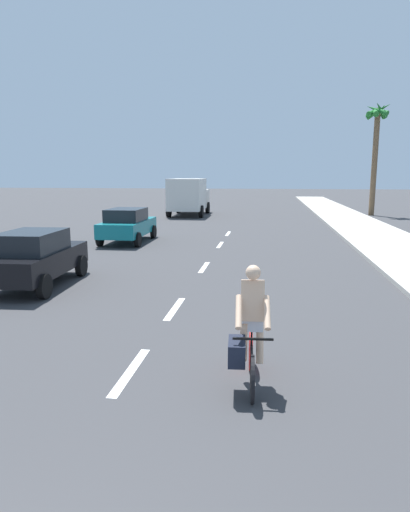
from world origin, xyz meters
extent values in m
plane|color=#38383A|center=(0.00, 20.00, 0.00)|extent=(160.00, 160.00, 0.00)
cube|color=#B2ADA3|center=(7.51, 22.00, 0.07)|extent=(3.60, 80.00, 0.14)
cube|color=white|center=(0.00, 5.44, 0.00)|extent=(0.16, 1.80, 0.01)
cube|color=white|center=(0.00, 8.88, 0.00)|extent=(0.16, 1.80, 0.01)
cube|color=white|center=(0.00, 13.69, 0.00)|extent=(0.16, 1.80, 0.01)
cube|color=white|center=(0.00, 18.70, 0.00)|extent=(0.16, 1.80, 0.01)
cube|color=white|center=(0.00, 22.61, 0.00)|extent=(0.16, 1.80, 0.01)
cylinder|color=black|center=(1.96, 4.75, 0.33)|extent=(0.09, 0.66, 0.66)
cylinder|color=red|center=(1.90, 5.80, 0.33)|extent=(0.09, 0.66, 0.66)
cube|color=black|center=(1.93, 5.27, 0.51)|extent=(0.10, 0.95, 0.04)
cylinder|color=black|center=(1.92, 5.48, 0.75)|extent=(0.03, 0.03, 0.48)
cube|color=black|center=(1.96, 4.83, 0.88)|extent=(0.56, 0.07, 0.03)
cube|color=beige|center=(1.92, 5.35, 1.28)|extent=(0.36, 0.34, 0.63)
sphere|color=beige|center=(1.93, 5.29, 1.71)|extent=(0.22, 0.22, 0.22)
cube|color=white|center=(1.92, 5.40, 0.95)|extent=(0.33, 0.24, 0.28)
cube|color=black|center=(1.73, 4.97, 0.63)|extent=(0.27, 0.53, 0.32)
cylinder|color=beige|center=(2.04, 5.36, 0.63)|extent=(0.13, 0.32, 0.62)
cylinder|color=beige|center=(1.80, 5.34, 0.63)|extent=(0.12, 0.21, 0.63)
cylinder|color=beige|center=(2.14, 5.10, 1.18)|extent=(0.12, 0.49, 0.41)
cylinder|color=beige|center=(1.74, 5.08, 1.18)|extent=(0.12, 0.49, 0.41)
cube|color=black|center=(-4.31, 10.52, 0.69)|extent=(1.81, 3.92, 0.64)
cube|color=black|center=(-4.30, 10.33, 1.29)|extent=(1.52, 2.07, 0.56)
cylinder|color=black|center=(-5.19, 11.78, 0.32)|extent=(0.21, 0.65, 0.64)
cylinder|color=black|center=(-3.58, 11.87, 0.32)|extent=(0.21, 0.65, 0.64)
cylinder|color=black|center=(-3.44, 9.26, 0.32)|extent=(0.21, 0.65, 0.64)
cube|color=#14727A|center=(-4.33, 18.96, 0.69)|extent=(1.75, 4.09, 0.64)
cube|color=black|center=(-4.33, 18.75, 1.29)|extent=(1.53, 2.13, 0.56)
cylinder|color=black|center=(-5.20, 20.34, 0.32)|extent=(0.19, 0.64, 0.64)
cylinder|color=black|center=(-3.49, 20.35, 0.32)|extent=(0.19, 0.64, 0.64)
cylinder|color=black|center=(-5.18, 17.56, 0.32)|extent=(0.19, 0.64, 0.64)
cylinder|color=black|center=(-3.47, 17.58, 0.32)|extent=(0.19, 0.64, 0.64)
cube|color=beige|center=(-4.02, 35.31, 1.20)|extent=(2.43, 2.37, 1.40)
cube|color=silver|center=(-3.98, 32.32, 1.65)|extent=(2.46, 4.19, 2.30)
cylinder|color=black|center=(-5.22, 35.16, 0.45)|extent=(0.29, 0.90, 0.90)
cylinder|color=black|center=(-2.82, 35.20, 0.45)|extent=(0.29, 0.90, 0.90)
cylinder|color=black|center=(-5.17, 31.26, 0.45)|extent=(0.29, 0.90, 0.90)
cylinder|color=black|center=(-2.77, 31.30, 0.45)|extent=(0.29, 0.90, 0.90)
cylinder|color=brown|center=(9.95, 35.09, 3.98)|extent=(0.41, 0.41, 7.95)
cone|color=#1E6B28|center=(10.20, 35.10, 7.80)|extent=(0.50, 1.77, 0.95)
cone|color=#1E6B28|center=(10.06, 35.31, 7.80)|extent=(1.85, 1.24, 1.32)
cone|color=#1E6B28|center=(9.82, 35.29, 7.80)|extent=(1.59, 1.42, 1.17)
cone|color=#1E6B28|center=(9.71, 35.10, 7.80)|extent=(0.49, 1.71, 1.14)
cone|color=#1E6B28|center=(9.83, 34.87, 7.80)|extent=(1.71, 1.39, 1.20)
cone|color=#1E6B28|center=(10.11, 34.89, 7.80)|extent=(1.31, 1.19, 1.40)
camera|label=1|loc=(2.13, -1.05, 3.10)|focal=31.50mm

